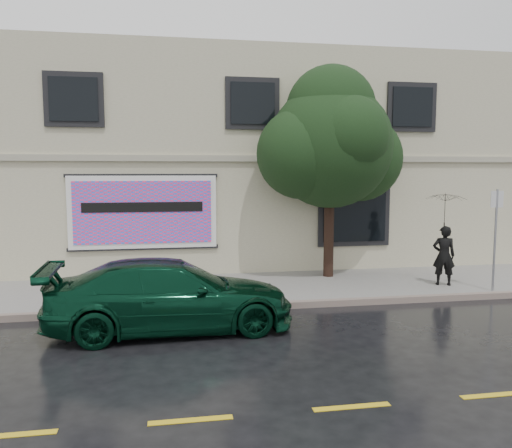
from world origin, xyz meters
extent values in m
plane|color=black|center=(0.00, 0.00, 0.00)|extent=(90.00, 90.00, 0.00)
cube|color=gray|center=(0.00, 3.25, 0.07)|extent=(20.00, 3.50, 0.15)
cube|color=slate|center=(0.00, 1.50, 0.07)|extent=(20.00, 0.18, 0.16)
cube|color=gold|center=(0.00, -3.50, 0.01)|extent=(19.00, 0.12, 0.01)
cube|color=beige|center=(0.00, 9.00, 3.50)|extent=(20.00, 8.00, 7.00)
cube|color=#9E9984|center=(0.00, 4.96, 3.60)|extent=(20.00, 0.12, 0.18)
cube|color=black|center=(3.20, 4.96, 1.95)|extent=(2.30, 0.10, 2.10)
cube|color=black|center=(3.20, 4.90, 1.95)|extent=(2.00, 0.05, 1.80)
cube|color=black|center=(-5.00, 4.90, 5.20)|extent=(1.30, 0.05, 1.20)
cube|color=black|center=(0.00, 4.90, 5.20)|extent=(1.30, 0.05, 1.20)
cube|color=black|center=(5.00, 4.90, 5.20)|extent=(1.30, 0.05, 1.20)
cube|color=white|center=(-3.20, 4.93, 2.05)|extent=(4.20, 0.06, 2.10)
cube|color=#FD387F|center=(-3.20, 4.89, 2.05)|extent=(3.90, 0.04, 1.80)
cube|color=black|center=(-3.20, 4.96, 1.00)|extent=(4.30, 0.10, 0.10)
cube|color=black|center=(-3.20, 4.96, 3.10)|extent=(4.30, 0.10, 0.10)
cube|color=black|center=(-3.20, 4.86, 2.20)|extent=(3.40, 0.02, 0.28)
imported|color=#08301E|center=(-2.44, 0.35, 0.72)|extent=(5.05, 2.41, 1.44)
imported|color=black|center=(4.84, 2.52, 0.96)|extent=(0.68, 0.56, 1.62)
imported|color=black|center=(4.84, 2.52, 2.18)|extent=(1.42, 1.42, 0.82)
cylinder|color=#311D15|center=(2.12, 4.14, 1.49)|extent=(0.29, 0.29, 2.68)
sphere|color=black|center=(2.12, 4.14, 3.94)|extent=(3.55, 3.55, 3.55)
cylinder|color=silver|center=(-2.25, 1.80, 0.19)|extent=(0.30, 0.30, 0.08)
cylinder|color=silver|center=(-2.25, 1.80, 0.51)|extent=(0.22, 0.22, 0.55)
sphere|color=silver|center=(-2.25, 1.80, 0.82)|extent=(0.22, 0.22, 0.22)
cylinder|color=silver|center=(-2.25, 1.80, 0.53)|extent=(0.32, 0.10, 0.10)
cylinder|color=gray|center=(5.76, 1.70, 1.46)|extent=(0.06, 0.06, 2.62)
cube|color=silver|center=(5.76, 1.70, 2.52)|extent=(0.32, 0.06, 0.42)
camera|label=1|loc=(-2.40, -9.73, 3.24)|focal=35.00mm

